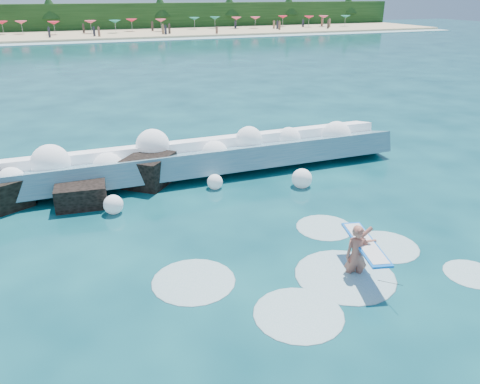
# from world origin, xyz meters

# --- Properties ---
(ground) EXTENTS (200.00, 200.00, 0.00)m
(ground) POSITION_xyz_m (0.00, 0.00, 0.00)
(ground) COLOR #07333E
(ground) RESTS_ON ground
(beach) EXTENTS (140.00, 20.00, 0.40)m
(beach) POSITION_xyz_m (0.00, 78.00, 0.20)
(beach) COLOR tan
(beach) RESTS_ON ground
(wet_band) EXTENTS (140.00, 5.00, 0.08)m
(wet_band) POSITION_xyz_m (0.00, 67.00, 0.04)
(wet_band) COLOR silver
(wet_band) RESTS_ON ground
(treeline) EXTENTS (140.00, 4.00, 5.00)m
(treeline) POSITION_xyz_m (0.00, 88.00, 2.50)
(treeline) COLOR black
(treeline) RESTS_ON ground
(breaking_wave) EXTENTS (18.70, 2.88, 1.61)m
(breaking_wave) POSITION_xyz_m (1.08, 7.37, 0.56)
(breaking_wave) COLOR teal
(breaking_wave) RESTS_ON ground
(rock_cluster) EXTENTS (8.35, 3.19, 1.36)m
(rock_cluster) POSITION_xyz_m (-3.64, 6.33, 0.43)
(rock_cluster) COLOR black
(rock_cluster) RESTS_ON ground
(surfer_with_board) EXTENTS (1.21, 2.94, 1.76)m
(surfer_with_board) POSITION_xyz_m (3.44, -1.86, 0.65)
(surfer_with_board) COLOR #A85F4E
(surfer_with_board) RESTS_ON ground
(wave_spray) EXTENTS (14.91, 4.62, 2.01)m
(wave_spray) POSITION_xyz_m (1.00, 7.10, 0.97)
(wave_spray) COLOR white
(wave_spray) RESTS_ON ground
(surf_foam) EXTENTS (9.12, 5.75, 0.14)m
(surf_foam) POSITION_xyz_m (2.57, -1.42, 0.00)
(surf_foam) COLOR silver
(surf_foam) RESTS_ON ground
(beach_umbrellas) EXTENTS (110.91, 6.64, 0.50)m
(beach_umbrellas) POSITION_xyz_m (0.08, 80.00, 2.25)
(beach_umbrellas) COLOR #127565
(beach_umbrellas) RESTS_ON ground
(beachgoers) EXTENTS (99.24, 13.40, 1.93)m
(beachgoers) POSITION_xyz_m (0.54, 74.86, 1.08)
(beachgoers) COLOR #3F332D
(beachgoers) RESTS_ON ground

